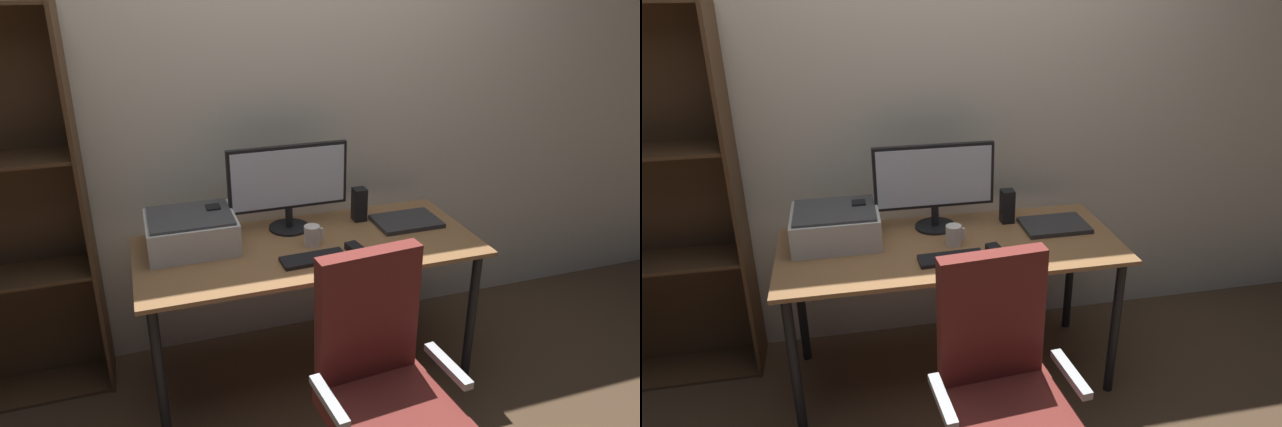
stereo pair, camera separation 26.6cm
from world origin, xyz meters
The scene contains 12 objects.
ground_plane centered at (0.00, 0.00, 0.00)m, with size 12.00×12.00×0.00m, color #4C3826.
back_wall centered at (0.00, 0.51, 1.30)m, with size 6.40×0.10×2.60m, color beige.
desk centered at (0.00, 0.00, 0.65)m, with size 1.58×0.69×0.74m.
monitor centered at (-0.04, 0.20, 0.99)m, with size 0.58×0.20×0.42m.
keyboard centered at (-0.03, -0.16, 0.75)m, with size 0.29×0.11×0.02m, color black.
mouse centered at (0.18, -0.13, 0.76)m, with size 0.06×0.10×0.03m, color black.
coffee_mug centered at (0.01, -0.01, 0.79)m, with size 0.09×0.07×0.10m.
laptop centered at (0.54, 0.08, 0.75)m, with size 0.32×0.23×0.02m, color #2D2D30.
speaker_left centered at (-0.40, 0.19, 0.82)m, with size 0.06×0.07×0.17m, color black.
speaker_right centered at (0.33, 0.19, 0.82)m, with size 0.06×0.07×0.17m, color black.
printer centered at (-0.52, 0.14, 0.82)m, with size 0.40×0.34×0.16m.
office_chair centered at (0.04, -0.78, 0.46)m, with size 0.54×0.54×1.01m.
Camera 1 is at (-0.71, -2.33, 1.94)m, focal length 32.70 mm.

